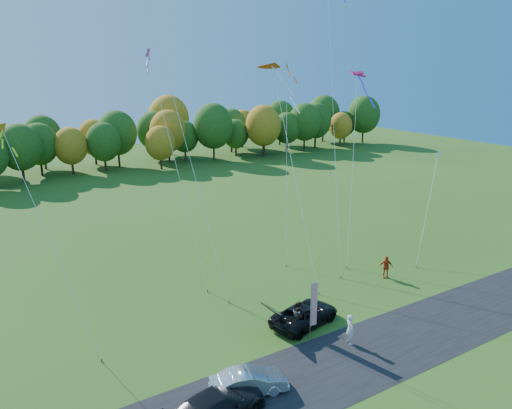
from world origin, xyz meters
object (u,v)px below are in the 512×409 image
black_suv (305,314)px  person_east (386,267)px  feather_flag (313,304)px  silver_sedan (249,382)px

black_suv → person_east: size_ratio=2.77×
black_suv → feather_flag: (-0.63, -1.61, 1.63)m
feather_flag → black_suv: bearing=68.7°
black_suv → silver_sedan: (-6.79, -4.14, -0.04)m
black_suv → person_east: bearing=-88.8°
black_suv → silver_sedan: black_suv is taller
silver_sedan → person_east: size_ratio=2.20×
black_suv → silver_sedan: size_ratio=1.26×
silver_sedan → feather_flag: bearing=-52.5°
silver_sedan → feather_flag: 6.86m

